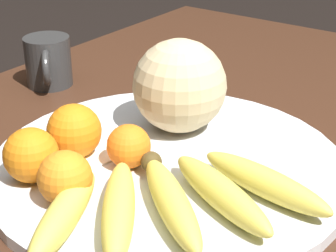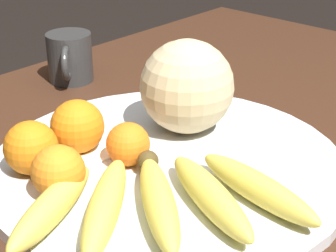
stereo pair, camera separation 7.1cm
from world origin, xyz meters
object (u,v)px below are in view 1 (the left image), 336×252
Objects in this scene: orange_back_left at (31,155)px; ceramic_mug at (48,62)px; orange_front_left at (74,131)px; banana_bunch at (172,199)px; orange_front_right at (65,178)px; melon at (180,86)px; kitchen_table at (192,227)px; fruit_bowl at (168,165)px; orange_mid_center at (129,146)px; produce_tag at (101,157)px.

orange_back_left is 0.35m from ceramic_mug.
orange_front_left is 0.73× the size of ceramic_mug.
orange_front_right is (0.05, -0.11, 0.01)m from banana_bunch.
melon is 0.23m from orange_front_right.
kitchen_table is 3.03× the size of fruit_bowl.
kitchen_table is at bearing 123.10° from orange_front_left.
ceramic_mug is at bearing -130.61° from orange_front_right.
orange_mid_center is 0.35m from ceramic_mug.
orange_mid_center is 0.12m from orange_back_left.
melon is at bearing -179.25° from orange_front_right.
orange_front_left is at bearing -179.59° from orange_back_left.
orange_back_left is (0.04, -0.18, 0.01)m from banana_bunch.
fruit_bowl is 0.18m from orange_back_left.
melon is (-0.09, -0.04, 0.07)m from fruit_bowl.
orange_mid_center reaches higher than produce_tag.
fruit_bowl is at bearing 119.72° from orange_front_left.
orange_front_right reaches higher than orange_mid_center.
orange_front_right is 0.07m from orange_back_left.
orange_front_right is 0.61× the size of produce_tag.
orange_front_right is at bearing 38.78° from orange_front_left.
produce_tag is (-0.10, -0.04, -0.03)m from orange_front_right.
ceramic_mug is at bearing -111.15° from produce_tag.
orange_front_right is at bearing -116.79° from banana_bunch.
melon is at bearing 160.98° from banana_bunch.
orange_front_right is (0.23, 0.00, -0.04)m from melon.
ceramic_mug is at bearing -168.44° from banana_bunch.
melon is at bearing 163.66° from orange_back_left.
orange_back_left reaches higher than produce_tag.
melon is 0.31m from ceramic_mug.
fruit_bowl is 0.12m from banana_bunch.
fruit_bowl is 6.88× the size of orange_back_left.
orange_front_right is 1.12× the size of orange_mid_center.
fruit_bowl is 8.25× the size of orange_mid_center.
produce_tag is at bearing 58.65° from ceramic_mug.
kitchen_table is at bearing 151.13° from banana_bunch.
ceramic_mug is at bearing -104.33° from kitchen_table.
orange_mid_center is at bearing -168.64° from banana_bunch.
produce_tag is at bearing 160.91° from orange_back_left.
banana_bunch is at bearing 82.42° from produce_tag.
kitchen_table is 0.17m from produce_tag.
fruit_bowl is at bearing -44.45° from kitchen_table.
kitchen_table is 19.65× the size of orange_front_left.
produce_tag is (0.01, -0.04, -0.03)m from orange_mid_center.
melon reaches higher than kitchen_table.
fruit_bowl is at bearing 165.19° from orange_front_right.
orange_back_left is (-0.01, -0.07, 0.00)m from orange_front_right.
orange_mid_center is at bearing 63.18° from ceramic_mug.
melon reaches higher than ceramic_mug.
melon is 0.16m from orange_front_left.
produce_tag reaches higher than kitchen_table.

